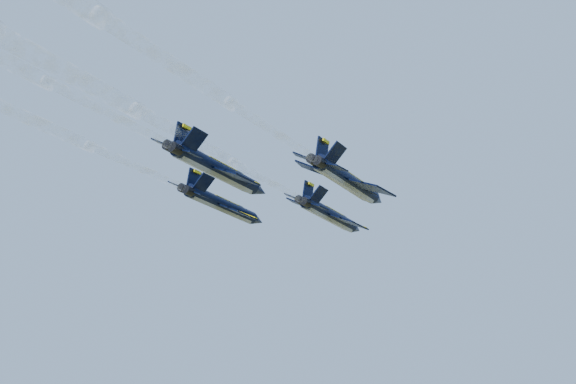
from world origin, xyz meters
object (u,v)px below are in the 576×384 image
at_px(jet_right, 349,181).
at_px(jet_slot, 219,170).
at_px(jet_left, 224,206).

height_order(jet_right, jet_slot, same).
distance_m(jet_left, jet_right, 20.67).
xyz_separation_m(jet_left, jet_right, (20.40, -3.29, 0.00)).
xyz_separation_m(jet_left, jet_slot, (7.95, -14.23, 0.00)).
height_order(jet_left, jet_slot, same).
bearing_deg(jet_left, jet_right, -1.56).
distance_m(jet_left, jet_slot, 16.30).
bearing_deg(jet_slot, jet_right, 48.89).
relative_size(jet_left, jet_slot, 1.00).
bearing_deg(jet_right, jet_slot, -131.11).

